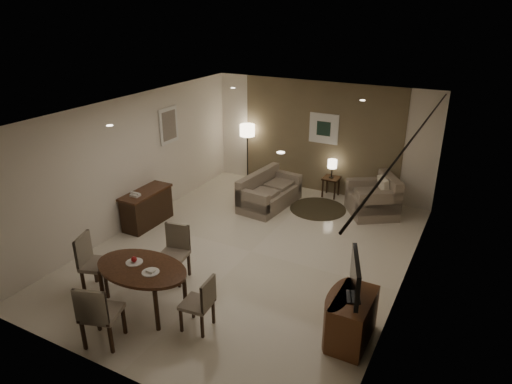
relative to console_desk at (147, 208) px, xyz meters
The scene contains 31 objects.
room_shell 2.70m from the console_desk, ahead, with size 5.50×7.00×2.70m.
taupe_accent 4.39m from the console_desk, 54.45° to the left, with size 3.96×0.03×2.70m, color brown.
curtain_wall 5.26m from the console_desk, ahead, with size 0.08×6.70×2.58m, color beige, non-canonical shape.
curtain_rod 5.64m from the console_desk, ahead, with size 0.03×0.03×6.80m, color black.
art_back_frame 4.49m from the console_desk, 53.18° to the left, with size 0.72×0.03×0.72m, color silver.
art_back_canvas 4.48m from the console_desk, 53.06° to the left, with size 0.34×0.01×0.34m, color #192E23.
art_left_frame 1.92m from the console_desk, 100.85° to the left, with size 0.03×0.60×0.80m, color silver.
art_left_canvas 1.91m from the console_desk, 100.16° to the left, with size 0.01×0.46×0.64m, color gray.
downlight_nl 3.12m from the console_desk, 58.80° to the right, with size 0.10×0.10×0.01m, color white.
downlight_nr 4.87m from the console_desk, 24.83° to the right, with size 0.10×0.10×0.01m, color white.
downlight_fl 3.12m from the console_desk, 58.80° to the left, with size 0.10×0.10×0.01m, color white.
downlight_fr 4.87m from the console_desk, 24.83° to the left, with size 0.10×0.10×0.01m, color white.
console_desk is the anchor object (origin of this frame).
telephone 0.52m from the console_desk, 90.00° to the right, with size 0.20×0.14×0.09m, color white, non-canonical shape.
tv_cabinet 5.11m from the console_desk, 17.05° to the right, with size 0.48×0.90×0.70m, color brown, non-canonical shape.
flat_tv 5.14m from the console_desk, 17.12° to the right, with size 0.06×0.88×0.60m, color black, non-canonical shape.
dining_table 2.92m from the console_desk, 50.72° to the right, with size 1.52×0.95×0.71m, color #4E2B19, non-canonical shape.
chair_near 3.64m from the console_desk, 59.02° to the right, with size 0.48×0.48×0.99m, color gray, non-canonical shape.
chair_far 2.28m from the console_desk, 38.83° to the right, with size 0.46×0.46×0.95m, color gray, non-canonical shape.
chair_left 2.42m from the console_desk, 67.81° to the right, with size 0.47×0.47×0.98m, color gray, non-canonical shape.
chair_right 3.65m from the console_desk, 38.70° to the right, with size 0.41×0.41×0.85m, color gray, non-canonical shape.
plate_a 2.79m from the console_desk, 52.95° to the right, with size 0.26×0.26×0.02m, color white.
plate_b 3.12m from the console_desk, 48.16° to the right, with size 0.26×0.26×0.02m, color white.
fruit_apple 2.80m from the console_desk, 52.95° to the right, with size 0.09×0.09×0.09m, color maroon.
napkin 3.12m from the console_desk, 48.16° to the right, with size 0.12×0.08×0.03m, color white.
round_rug 3.81m from the console_desk, 39.46° to the left, with size 1.27×1.27×0.01m, color #3A3120.
sofa 2.78m from the console_desk, 47.95° to the left, with size 0.81×1.62×0.76m, color gray, non-canonical shape.
armchair 4.89m from the console_desk, 33.68° to the left, with size 1.00×0.94×0.89m, color gray, non-canonical shape.
side_table 4.37m from the console_desk, 48.01° to the left, with size 0.38×0.38×0.48m, color black, non-canonical shape.
table_lamp 4.39m from the console_desk, 48.01° to the left, with size 0.22×0.22×0.50m, color #FFEAC1, non-canonical shape.
floor_lamp 3.34m from the console_desk, 79.22° to the left, with size 0.38×0.38×1.50m, color #FFE5B7, non-canonical shape.
Camera 1 is at (3.61, -6.63, 4.38)m, focal length 32.00 mm.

